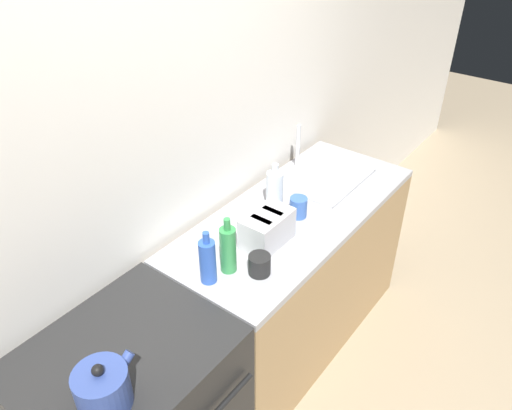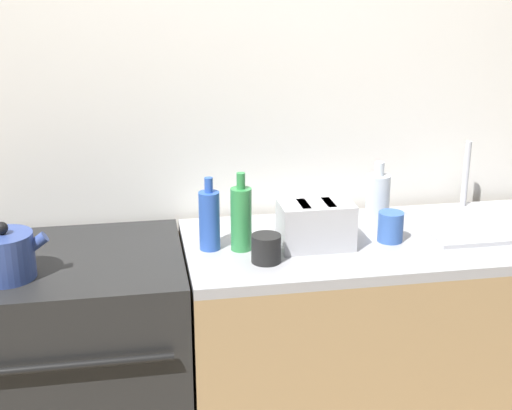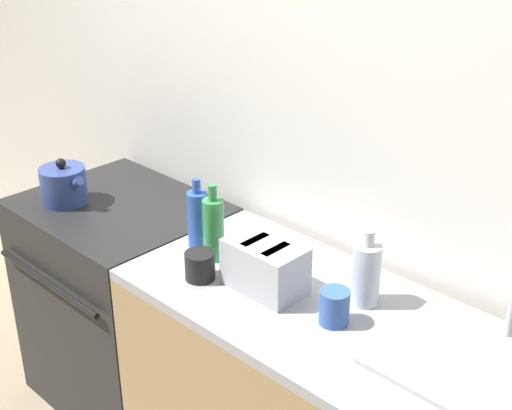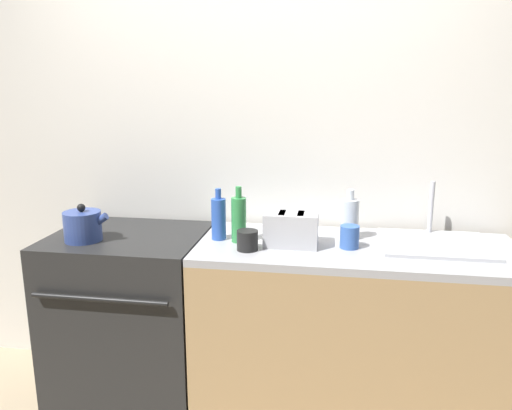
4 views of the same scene
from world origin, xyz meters
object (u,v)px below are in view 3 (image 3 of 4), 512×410
at_px(toaster, 265,266).
at_px(bottle_blue, 198,218).
at_px(kettle, 64,185).
at_px(cup_black, 200,266).
at_px(cup_blue, 334,307).
at_px(bottle_green, 213,228).
at_px(stove, 126,301).
at_px(bottle_clear, 366,273).

height_order(toaster, bottle_blue, bottle_blue).
bearing_deg(kettle, toaster, 4.85).
bearing_deg(cup_black, cup_blue, 12.83).
xyz_separation_m(kettle, bottle_blue, (0.65, 0.13, 0.03)).
height_order(cup_blue, cup_black, cup_blue).
bearing_deg(bottle_green, kettle, -172.05).
distance_m(bottle_green, cup_blue, 0.54).
distance_m(toaster, cup_blue, 0.28).
xyz_separation_m(stove, kettle, (-0.17, -0.13, 0.53)).
xyz_separation_m(bottle_green, bottle_blue, (-0.11, 0.02, -0.01)).
height_order(toaster, cup_blue, toaster).
relative_size(kettle, bottle_clear, 0.91).
bearing_deg(bottle_blue, kettle, -168.81).
xyz_separation_m(bottle_clear, cup_blue, (-0.00, -0.15, -0.05)).
distance_m(bottle_clear, cup_black, 0.54).
bearing_deg(cup_blue, stove, 178.04).
relative_size(kettle, cup_black, 2.32).
distance_m(kettle, bottle_clear, 1.31).
relative_size(stove, kettle, 4.09).
xyz_separation_m(stove, cup_black, (0.65, -0.15, 0.50)).
xyz_separation_m(cup_blue, cup_black, (-0.47, -0.11, -0.01)).
bearing_deg(stove, bottle_green, -2.23).
distance_m(kettle, bottle_green, 0.77).
distance_m(stove, cup_blue, 1.23).
distance_m(kettle, bottle_blue, 0.67).
relative_size(stove, cup_black, 9.48).
bearing_deg(bottle_green, stove, 177.77).
height_order(bottle_blue, cup_blue, bottle_blue).
xyz_separation_m(stove, bottle_green, (0.59, -0.02, 0.57)).
bearing_deg(bottle_blue, cup_black, -40.48).
xyz_separation_m(stove, toaster, (0.85, -0.04, 0.54)).
bearing_deg(bottle_blue, stove, -179.97).
bearing_deg(kettle, cup_blue, 4.01).
relative_size(bottle_green, cup_blue, 2.55).
relative_size(stove, bottle_blue, 3.64).
distance_m(kettle, toaster, 1.02).
xyz_separation_m(stove, cup_blue, (1.12, -0.04, 0.51)).
bearing_deg(bottle_green, cup_black, -62.31).
xyz_separation_m(toaster, bottle_clear, (0.28, 0.15, 0.02)).
relative_size(bottle_green, bottle_clear, 1.10).
height_order(stove, bottle_green, bottle_green).
bearing_deg(bottle_blue, cup_blue, -3.46).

